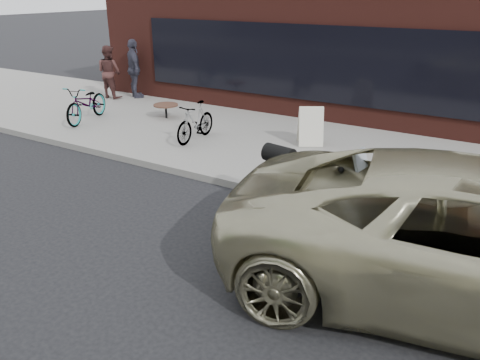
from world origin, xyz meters
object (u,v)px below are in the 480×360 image
Objects in this scene: cafe_patron_left at (109,72)px; motorcycle at (309,190)px; cafe_patron_right at (134,69)px; bicycle_front at (87,103)px; sandwich_sign at (311,126)px; bicycle_rear at (195,122)px; cafe_table at (166,105)px.

motorcycle is at bearing 151.44° from cafe_patron_left.
cafe_patron_right reaches higher than motorcycle.
motorcycle reaches higher than bicycle_front.
motorcycle is 2.57× the size of sandwich_sign.
bicycle_front is 1.00× the size of cafe_patron_right.
sandwich_sign is 7.24m from cafe_patron_right.
cafe_patron_left is (-5.23, 2.37, 0.39)m from bicycle_rear.
cafe_table is at bearing 145.14° from bicycle_rear.
sandwich_sign is at bearing -1.28° from cafe_table.
bicycle_front is 2.98m from cafe_patron_left.
motorcycle is 1.22× the size of cafe_patron_right.
bicycle_rear is (3.61, 0.10, -0.04)m from bicycle_front.
bicycle_rear is 0.81× the size of cafe_patron_right.
motorcycle is at bearing -177.01° from cafe_patron_right.
cafe_patron_right is at bearing 145.87° from bicycle_rear.
bicycle_front is at bearing 142.13° from cafe_patron_right.
cafe_patron_left is (-1.61, 2.47, 0.36)m from bicycle_front.
cafe_table is at bearing -176.78° from cafe_patron_right.
sandwich_sign is (6.10, 1.26, -0.05)m from bicycle_front.
bicycle_rear is 5.37m from cafe_patron_right.
bicycle_rear is at bearing 158.45° from motorcycle.
cafe_patron_right is (-8.52, 5.24, 0.47)m from motorcycle.
bicycle_front is at bearing -140.76° from cafe_table.
bicycle_front is at bearing 122.01° from cafe_patron_left.
motorcycle is 10.38m from cafe_patron_left.
motorcycle is 3.35× the size of cafe_table.
cafe_table is 0.40× the size of cafe_patron_left.
sandwich_sign is at bearing 122.33° from motorcycle.
cafe_patron_right is (-0.93, 2.93, 0.45)m from bicycle_front.
motorcycle is 3.86m from sandwich_sign.
motorcycle reaches higher than cafe_table.
motorcycle is 1.51× the size of bicycle_rear.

